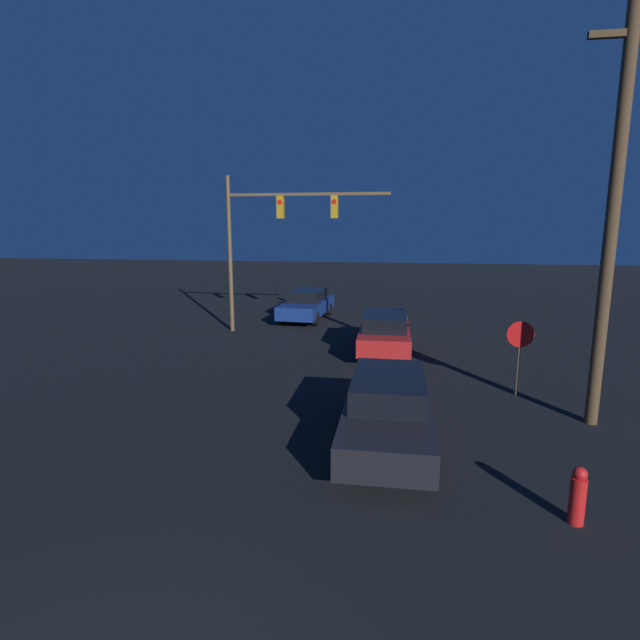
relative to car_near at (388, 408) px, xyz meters
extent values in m
cube|color=black|center=(0.00, -0.06, -0.13)|extent=(1.80, 4.79, 0.61)
cube|color=black|center=(0.00, 0.18, 0.43)|extent=(1.52, 2.55, 0.51)
cylinder|color=black|center=(0.82, -1.54, -0.44)|extent=(0.20, 0.63, 0.63)
cylinder|color=black|center=(-0.80, -1.55, -0.44)|extent=(0.20, 0.63, 0.63)
cylinder|color=black|center=(0.80, 1.43, -0.44)|extent=(0.20, 0.63, 0.63)
cylinder|color=black|center=(-0.82, 1.41, -0.44)|extent=(0.20, 0.63, 0.63)
cube|color=#B21E1E|center=(-0.36, 7.87, -0.13)|extent=(1.87, 4.82, 0.61)
cube|color=black|center=(-0.36, 7.63, 0.43)|extent=(1.55, 2.58, 0.51)
cylinder|color=black|center=(-1.21, 9.34, -0.44)|extent=(0.21, 0.63, 0.63)
cylinder|color=black|center=(0.41, 9.37, -0.44)|extent=(0.21, 0.63, 0.63)
cylinder|color=black|center=(-1.14, 6.37, -0.44)|extent=(0.21, 0.63, 0.63)
cylinder|color=black|center=(0.48, 6.41, -0.44)|extent=(0.21, 0.63, 0.63)
cube|color=navy|center=(-4.36, 13.61, -0.13)|extent=(2.06, 4.88, 0.61)
cube|color=black|center=(-4.35, 13.85, 0.43)|extent=(1.65, 2.63, 0.51)
cylinder|color=black|center=(-3.65, 12.08, -0.44)|extent=(0.23, 0.64, 0.63)
cylinder|color=black|center=(-5.26, 12.18, -0.44)|extent=(0.23, 0.64, 0.63)
cylinder|color=black|center=(-3.46, 15.04, -0.44)|extent=(0.23, 0.64, 0.63)
cylinder|color=black|center=(-5.08, 15.14, -0.44)|extent=(0.23, 0.64, 0.63)
cylinder|color=brown|center=(-7.07, 10.43, 2.53)|extent=(0.18, 0.18, 6.57)
cube|color=brown|center=(-3.71, 10.43, 5.02)|extent=(6.73, 0.12, 0.12)
cube|color=#A57F14|center=(-4.83, 10.43, 4.51)|extent=(0.28, 0.28, 0.90)
cylinder|color=red|center=(-4.83, 10.28, 4.72)|extent=(0.20, 0.02, 0.20)
cube|color=#A57F14|center=(-2.58, 10.43, 4.51)|extent=(0.28, 0.28, 0.90)
cylinder|color=red|center=(-2.58, 10.28, 4.72)|extent=(0.20, 0.02, 0.20)
cylinder|color=brown|center=(3.35, 3.60, 0.27)|extent=(0.07, 0.07, 2.05)
cylinder|color=red|center=(3.35, 3.58, 0.94)|extent=(0.71, 0.03, 0.71)
cylinder|color=#4C3823|center=(4.65, 1.84, 3.89)|extent=(0.28, 0.28, 9.28)
cube|color=#4C3823|center=(4.65, 1.84, 7.60)|extent=(1.66, 0.14, 0.14)
cylinder|color=red|center=(2.97, -2.48, -0.38)|extent=(0.24, 0.24, 0.75)
sphere|color=red|center=(2.97, -2.48, 0.07)|extent=(0.22, 0.22, 0.22)
camera|label=1|loc=(0.22, -10.02, 3.77)|focal=28.00mm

